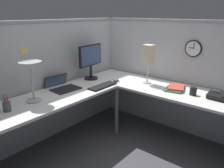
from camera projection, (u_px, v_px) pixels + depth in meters
ground_plane at (118, 142)px, 3.05m from camera, size 6.80×6.80×0.00m
cubicle_wall_back at (52, 80)px, 3.06m from camera, size 2.57×0.12×1.58m
cubicle_wall_right at (170, 75)px, 3.29m from camera, size 0.12×2.37×1.58m
desk at (114, 102)px, 2.72m from camera, size 2.35×2.15×0.73m
monitor at (91, 59)px, 3.24m from camera, size 0.46×0.20×0.50m
laptop at (61, 86)px, 2.92m from camera, size 0.36×0.40×0.22m
keyboard at (103, 86)px, 2.97m from camera, size 0.43×0.14×0.02m
computer_mouse at (116, 80)px, 3.20m from camera, size 0.06×0.10×0.03m
desk_lamp_dome at (31, 69)px, 2.39m from camera, size 0.24×0.24×0.44m
pen_cup at (7, 106)px, 2.23m from camera, size 0.08×0.08×0.18m
office_phone at (219, 96)px, 2.55m from camera, size 0.20×0.21×0.11m
book_stack at (175, 88)px, 2.86m from camera, size 0.33×0.27×0.04m
desk_lamp_paper at (148, 56)px, 3.01m from camera, size 0.13×0.13×0.53m
coffee_mug at (193, 91)px, 2.67m from camera, size 0.08×0.08×0.10m
wall_clock at (193, 49)px, 2.92m from camera, size 0.04×0.22×0.22m
pinned_note_leftmost at (74, 49)px, 3.20m from camera, size 0.08×0.00×0.09m
pinned_note_middle at (24, 51)px, 2.61m from camera, size 0.09×0.00×0.06m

